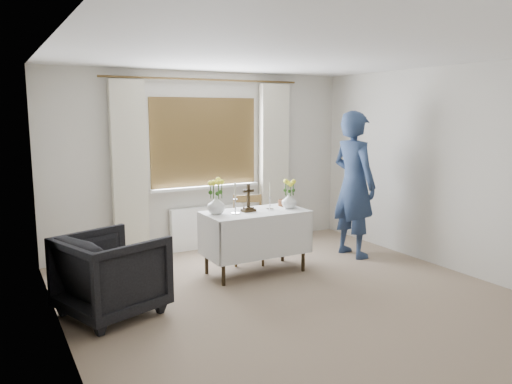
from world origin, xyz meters
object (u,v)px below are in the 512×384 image
wooden_cross (248,198)px  flower_vase_left (216,205)px  armchair (112,274)px  wooden_chair (248,230)px  person (354,184)px  altar_table (255,242)px  flower_vase_right (289,201)px

wooden_cross → flower_vase_left: bearing=167.9°
wooden_cross → flower_vase_left: size_ratio=1.53×
wooden_cross → armchair: bearing=-169.8°
wooden_chair → wooden_cross: 0.65m
wooden_cross → person: bearing=-5.3°
armchair → flower_vase_left: bearing=-88.6°
person → flower_vase_left: person is taller
wooden_cross → flower_vase_left: 0.41m
wooden_chair → flower_vase_left: flower_vase_left is taller
altar_table → flower_vase_right: 0.66m
armchair → flower_vase_left: (1.34, 0.52, 0.47)m
flower_vase_left → wooden_chair: bearing=28.6°
person → flower_vase_right: bearing=88.5°
person → flower_vase_right: person is taller
wooden_cross → flower_vase_left: wooden_cross is taller
wooden_chair → person: (1.40, -0.38, 0.54)m
altar_table → flower_vase_left: bearing=170.7°
wooden_chair → flower_vase_left: size_ratio=3.99×
armchair → wooden_cross: size_ratio=2.62×
person → wooden_cross: (-1.60, 0.01, -0.05)m
armchair → person: person is taller
wooden_chair → wooden_cross: size_ratio=2.60×
person → flower_vase_left: (-2.00, 0.06, -0.11)m
altar_table → person: bearing=0.8°
armchair → person: size_ratio=0.45×
wooden_chair → wooden_cross: wooden_cross is taller
person → wooden_cross: size_ratio=5.85×
armchair → person: bearing=-102.0°
altar_table → person: person is taller
altar_table → person: 1.63m
wooden_cross → flower_vase_right: (0.54, -0.06, -0.07)m
altar_table → flower_vase_right: (0.46, -0.03, 0.48)m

